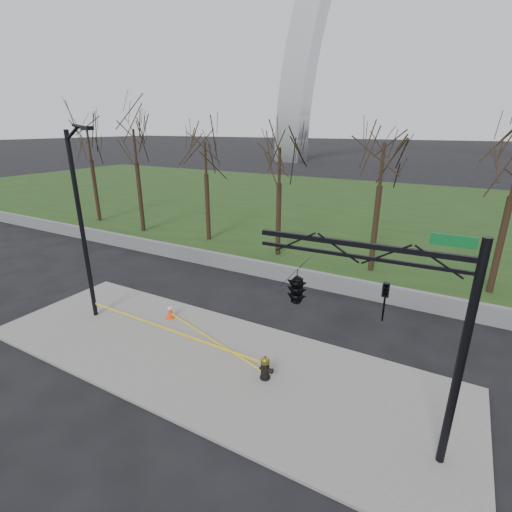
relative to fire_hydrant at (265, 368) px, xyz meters
The scene contains 10 objects.
ground 2.49m from the fire_hydrant, behind, with size 500.00×500.00×0.00m, color black.
sidewalk 2.48m from the fire_hydrant, behind, with size 18.00×6.00×0.10m, color slate.
grass_strip 30.14m from the fire_hydrant, 94.64° to the left, with size 120.00×40.00×0.06m, color #1A3714.
guardrail 8.40m from the fire_hydrant, 106.88° to the left, with size 60.00×0.30×0.90m, color #59595B.
tree_row 12.63m from the fire_hydrant, 86.21° to the left, with size 52.47×4.00×8.53m.
fire_hydrant is the anchor object (origin of this frame).
traffic_cone 5.86m from the fire_hydrant, 163.46° to the left, with size 0.44×0.44×0.67m.
street_light 9.50m from the fire_hydrant, behind, with size 2.34×0.82×8.21m.
traffic_signal_mast 4.32m from the fire_hydrant, 22.15° to the right, with size 5.10×2.51×6.00m.
caution_tape 3.77m from the fire_hydrant, behind, with size 8.73×1.67×0.44m.
Camera 1 is at (7.19, -9.24, 8.12)m, focal length 25.91 mm.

